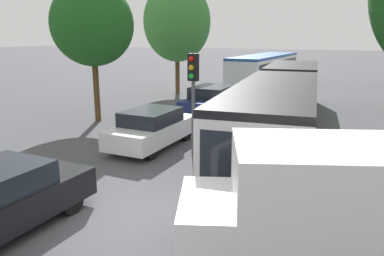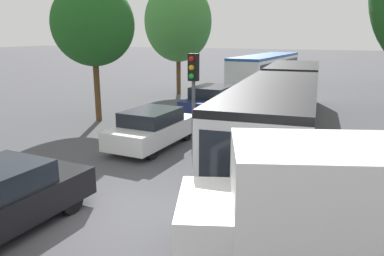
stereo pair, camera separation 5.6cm
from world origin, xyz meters
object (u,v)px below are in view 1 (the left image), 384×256
(queued_car_white, at_px, (152,128))
(queued_car_navy, at_px, (213,101))
(white_van, at_px, (343,206))
(articulated_bus, at_px, (284,99))
(traffic_light, at_px, (193,81))
(city_bus_rear, at_px, (265,68))
(tree_left_mid, at_px, (92,24))
(tree_left_far, at_px, (177,22))

(queued_car_white, bearing_deg, queued_car_navy, 1.16)
(queued_car_white, xyz_separation_m, white_van, (6.57, -5.33, 0.54))
(articulated_bus, bearing_deg, white_van, 10.56)
(queued_car_navy, distance_m, traffic_light, 6.43)
(city_bus_rear, relative_size, tree_left_mid, 1.79)
(queued_car_navy, distance_m, white_van, 12.99)
(city_bus_rear, height_order, white_van, city_bus_rear)
(city_bus_rear, bearing_deg, queued_car_navy, -174.14)
(tree_left_far, bearing_deg, articulated_bus, -42.73)
(queued_car_navy, distance_m, tree_left_mid, 6.74)
(city_bus_rear, height_order, tree_left_mid, tree_left_mid)
(white_van, distance_m, tree_left_far, 20.79)
(city_bus_rear, xyz_separation_m, white_van, (6.66, -24.11, -0.15))
(queued_car_navy, distance_m, tree_left_far, 8.58)
(queued_car_white, relative_size, traffic_light, 1.20)
(tree_left_mid, bearing_deg, queued_car_white, -31.10)
(queued_car_white, distance_m, queued_car_navy, 5.95)
(queued_car_navy, bearing_deg, traffic_light, -163.56)
(city_bus_rear, relative_size, white_van, 2.12)
(city_bus_rear, relative_size, tree_left_far, 1.52)
(traffic_light, distance_m, tree_left_mid, 6.95)
(articulated_bus, distance_m, white_van, 9.59)
(articulated_bus, distance_m, city_bus_rear, 15.42)
(tree_left_mid, distance_m, tree_left_far, 9.17)
(traffic_light, xyz_separation_m, tree_left_far, (-6.23, 11.90, 2.31))
(traffic_light, xyz_separation_m, tree_left_mid, (-6.08, 2.74, 1.94))
(queued_car_white, relative_size, queued_car_navy, 0.92)
(tree_left_mid, bearing_deg, tree_left_far, 90.92)
(articulated_bus, relative_size, tree_left_mid, 2.64)
(white_van, distance_m, tree_left_mid, 13.99)
(tree_left_mid, xyz_separation_m, tree_left_far, (-0.15, 9.16, 0.37))
(tree_left_mid, bearing_deg, articulated_bus, 8.23)
(articulated_bus, xyz_separation_m, city_bus_rear, (-4.09, 14.87, -0.03))
(queued_car_navy, height_order, tree_left_mid, tree_left_mid)
(articulated_bus, relative_size, traffic_light, 4.92)
(queued_car_white, relative_size, tree_left_far, 0.55)
(city_bus_rear, height_order, tree_left_far, tree_left_far)
(queued_car_white, xyz_separation_m, queued_car_navy, (0.15, 5.95, 0.06))
(queued_car_navy, bearing_deg, tree_left_far, 41.49)
(city_bus_rear, xyz_separation_m, queued_car_white, (0.09, -18.78, -0.69))
(articulated_bus, bearing_deg, tree_left_far, -137.73)
(queued_car_white, bearing_deg, city_bus_rear, 2.89)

